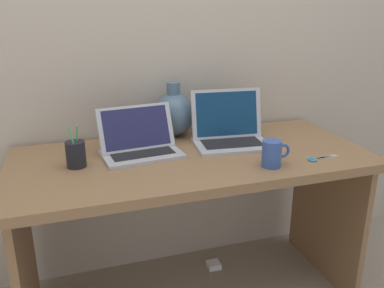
% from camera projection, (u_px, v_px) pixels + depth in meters
% --- Properties ---
extents(back_wall, '(4.40, 0.04, 2.40)m').
position_uv_depth(back_wall, '(167.00, 42.00, 2.00)').
color(back_wall, '#BCAD99').
rests_on(back_wall, ground).
extents(desk, '(1.55, 0.70, 0.75)m').
position_uv_depth(desk, '(192.00, 188.00, 1.86)').
color(desk, olive).
rests_on(desk, ground).
extents(laptop_left, '(0.35, 0.25, 0.20)m').
position_uv_depth(laptop_left, '(139.00, 142.00, 1.80)').
color(laptop_left, '#B2B2B7').
rests_on(laptop_left, desk).
extents(laptop_right, '(0.36, 0.27, 0.24)m').
position_uv_depth(laptop_right, '(229.00, 130.00, 1.93)').
color(laptop_right, '#B2B2B7').
rests_on(laptop_right, desk).
extents(green_vase, '(0.19, 0.19, 0.27)m').
position_uv_depth(green_vase, '(174.00, 114.00, 2.03)').
color(green_vase, slate).
rests_on(green_vase, desk).
extents(coffee_mug, '(0.12, 0.08, 0.11)m').
position_uv_depth(coffee_mug, '(272.00, 153.00, 1.66)').
color(coffee_mug, '#335199').
rests_on(coffee_mug, desk).
extents(pen_cup, '(0.08, 0.08, 0.18)m').
position_uv_depth(pen_cup, '(76.00, 154.00, 1.66)').
color(pen_cup, black).
rests_on(pen_cup, desk).
extents(scissors, '(0.15, 0.05, 0.01)m').
position_uv_depth(scissors, '(317.00, 159.00, 1.75)').
color(scissors, '#B7B7BC').
rests_on(scissors, desk).
extents(power_brick, '(0.07, 0.07, 0.03)m').
position_uv_depth(power_brick, '(214.00, 265.00, 2.27)').
color(power_brick, white).
rests_on(power_brick, ground).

